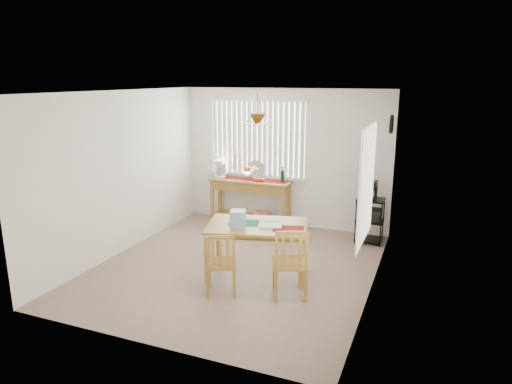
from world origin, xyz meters
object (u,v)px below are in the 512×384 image
at_px(sideboard, 251,191).
at_px(dining_table, 257,230).
at_px(chair_left, 221,264).
at_px(cart_items, 372,190).
at_px(chair_right, 290,263).
at_px(wire_cart, 370,216).

relative_size(sideboard, dining_table, 0.98).
distance_m(dining_table, chair_left, 0.82).
xyz_separation_m(cart_items, chair_right, (-0.65, -2.47, -0.46)).
bearing_deg(sideboard, chair_left, -75.02).
height_order(sideboard, chair_left, sideboard).
height_order(sideboard, dining_table, sideboard).
distance_m(sideboard, dining_table, 2.34).
xyz_separation_m(sideboard, wire_cart, (2.30, -0.18, -0.19)).
relative_size(sideboard, wire_cart, 2.01).
bearing_deg(chair_left, cart_items, 60.61).
relative_size(dining_table, chair_right, 1.66).
bearing_deg(sideboard, cart_items, -4.26).
xyz_separation_m(dining_table, chair_left, (-0.21, -0.76, -0.25)).
bearing_deg(cart_items, chair_right, -104.77).
bearing_deg(wire_cart, chair_right, -104.82).
distance_m(chair_left, chair_right, 0.91).
bearing_deg(dining_table, cart_items, 56.10).
distance_m(sideboard, chair_left, 2.99).
xyz_separation_m(sideboard, cart_items, (2.30, -0.17, 0.26)).
relative_size(wire_cart, chair_right, 0.81).
bearing_deg(wire_cart, cart_items, 90.00).
height_order(cart_items, chair_left, cart_items).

